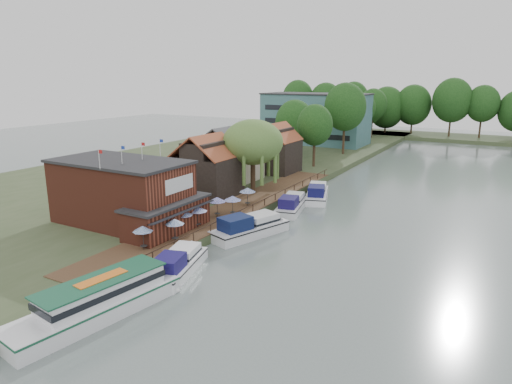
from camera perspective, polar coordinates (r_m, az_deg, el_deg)
The scene contains 29 objects.
ground at distance 45.93m, azimuth -0.92°, elevation -7.76°, with size 260.00×260.00×0.00m, color slate.
land_bank at distance 89.92m, azimuth -6.05°, elevation 3.45°, with size 50.00×140.00×1.00m, color #384728.
quay_deck at distance 57.61m, azimuth -2.72°, elevation -2.06°, with size 6.00×50.00×0.10m, color #47301E.
quay_rail at distance 56.56m, azimuth -0.14°, elevation -1.88°, with size 0.20×49.00×1.00m, color black, non-canonical shape.
pub at distance 52.00m, azimuth -14.92°, elevation -0.22°, with size 20.00×11.00×7.30m, color maroon, non-canonical shape.
hotel_block at distance 115.69m, azimuth 7.45°, elevation 9.13°, with size 25.40×12.40×12.30m, color #38666B, non-canonical shape.
cottage_a at distance 63.68m, azimuth -6.17°, elevation 3.33°, with size 8.60×7.60×8.50m, color black, non-canonical shape.
cottage_b at distance 73.47m, azimuth -3.51°, elevation 4.84°, with size 9.60×8.60×8.50m, color beige, non-canonical shape.
cottage_c at distance 79.17m, azimuth 2.51°, elevation 5.53°, with size 7.60×7.60×8.50m, color black, non-canonical shape.
willow at distance 65.23m, azimuth -0.39°, elevation 4.53°, with size 8.60×8.60×10.43m, color #476B2D, non-canonical shape.
umbrella_0 at distance 44.96m, azimuth -13.91°, elevation -5.57°, with size 1.96×1.96×2.38m, color navy, non-canonical shape.
umbrella_1 at distance 46.46m, azimuth -10.11°, elevation -4.72°, with size 1.97×1.97×2.38m, color navy, non-canonical shape.
umbrella_2 at distance 49.19m, azimuth -9.06°, elevation -3.60°, with size 2.10×2.10×2.38m, color navy, non-canonical shape.
umbrella_3 at distance 50.41m, azimuth -7.32°, elevation -3.09°, with size 2.22×2.22×2.38m, color navy, non-canonical shape.
umbrella_4 at distance 53.97m, azimuth -4.88°, elevation -1.86°, with size 2.14×2.14×2.38m, color #1B1A93, non-canonical shape.
umbrella_5 at distance 54.42m, azimuth -2.94°, elevation -1.69°, with size 2.13×2.13×2.38m, color navy, non-canonical shape.
umbrella_6 at distance 58.28m, azimuth -1.07°, elevation -0.60°, with size 2.14×2.14×2.38m, color navy, non-canonical shape.
cruiser_0 at distance 41.87m, azimuth -9.73°, elevation -8.50°, with size 3.11×9.62×2.32m, color white, non-canonical shape.
cruiser_1 at distance 50.52m, azimuth -0.78°, elevation -4.10°, with size 3.46×10.70×2.63m, color silver, non-canonical shape.
cruiser_2 at distance 60.10m, azimuth 4.49°, elevation -1.29°, with size 3.11×9.61×2.32m, color silver, non-canonical shape.
cruiser_3 at distance 66.07m, azimuth 7.65°, elevation 0.09°, with size 3.21×9.94×2.41m, color white, non-canonical shape.
tour_boat at distance 36.10m, azimuth -19.48°, elevation -12.49°, with size 3.78×13.38×2.92m, color silver, non-canonical shape.
swan at distance 38.81m, azimuth -9.81°, elevation -11.93°, with size 0.44×0.44×0.44m, color white.
bank_tree_0 at distance 84.67m, azimuth 7.32°, elevation 7.00°, with size 6.55×6.55×11.43m, color #143811, non-canonical shape.
bank_tree_1 at distance 96.40m, azimuth 4.84°, elevation 8.00°, with size 8.07×8.07×11.65m, color #143811, non-canonical shape.
bank_tree_2 at distance 99.72m, azimuth 11.01°, elevation 8.98°, with size 8.80×8.80×15.05m, color #143811, non-canonical shape.
bank_tree_3 at distance 119.15m, azimuth 13.12°, elevation 9.01°, with size 6.42×6.42×12.25m, color #143811, non-canonical shape.
bank_tree_4 at distance 129.36m, azimuth 14.35°, elevation 9.53°, with size 7.46×7.46×13.18m, color #143811, non-canonical shape.
bank_tree_5 at distance 134.53m, azimuth 13.83°, elevation 9.54°, with size 8.10×8.10×12.30m, color #143811, non-canonical shape.
Camera 1 is at (21.72, -36.64, 17.19)m, focal length 32.00 mm.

